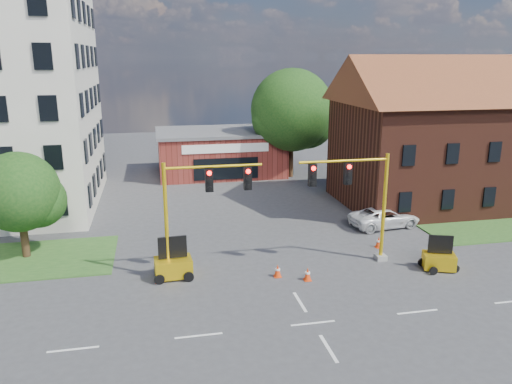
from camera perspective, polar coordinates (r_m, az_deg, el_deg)
ground at (r=22.69m, az=6.53°, el=-14.68°), size 120.00×120.00×0.00m
lane_markings at (r=20.30m, az=9.29°, el=-18.71°), size 60.00×36.00×0.01m
brick_shop at (r=49.88m, az=-4.13°, el=4.62°), size 12.40×8.40×4.30m
townhouse_row at (r=42.70m, az=23.46°, el=6.76°), size 21.00×11.00×11.50m
tree_large at (r=47.88m, az=4.57°, el=9.00°), size 8.17×7.79×10.32m
tree_nw_front at (r=31.04m, az=-25.02°, el=-0.24°), size 4.76×4.54×6.21m
signal_mast_west at (r=25.78m, az=-6.65°, el=-1.47°), size 5.30×0.60×6.20m
signal_mast_east at (r=27.86m, az=11.48°, el=-0.41°), size 5.30×0.60×6.20m
trailer_west at (r=26.82m, az=-9.43°, el=-8.27°), size 1.99×1.39×2.18m
trailer_east at (r=29.21m, az=20.18°, el=-7.24°), size 1.93×1.59×1.89m
cone_a at (r=26.55m, az=-11.06°, el=-9.42°), size 0.40×0.40×0.70m
cone_b at (r=26.42m, az=5.91°, el=-9.33°), size 0.40×0.40×0.70m
cone_c at (r=26.70m, az=2.48°, el=-8.98°), size 0.40×0.40×0.70m
cone_d at (r=31.47m, az=13.84°, el=-5.60°), size 0.40×0.40×0.70m
pickup_white at (r=35.25m, az=14.48°, el=-2.81°), size 5.09×2.80×1.35m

